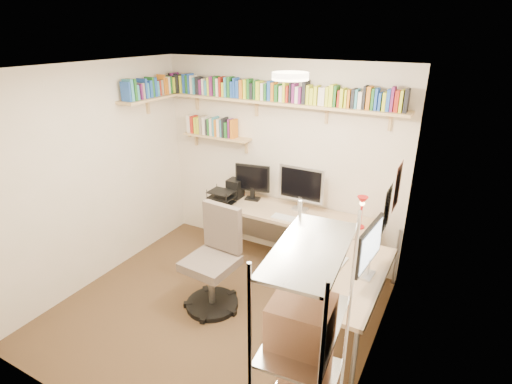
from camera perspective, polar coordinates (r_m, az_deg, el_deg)
ground at (r=4.50m, az=-5.77°, el=-16.52°), size 3.20×3.20×0.00m
room_shell at (r=3.73m, az=-6.62°, el=2.33°), size 3.24×3.04×2.52m
wall_shelves at (r=4.90m, az=-2.26°, el=13.01°), size 3.12×1.09×0.80m
corner_desk at (r=4.59m, az=5.56°, el=-4.58°), size 2.32×1.92×1.31m
office_chair at (r=4.33m, az=-5.97°, el=-10.49°), size 0.59×0.60×1.13m
wire_rack at (r=2.56m, az=6.81°, el=-21.81°), size 0.45×0.82×1.83m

